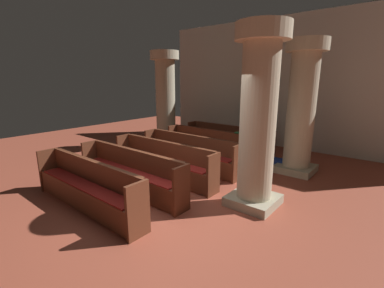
% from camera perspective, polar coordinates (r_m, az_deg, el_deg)
% --- Properties ---
extents(ground_plane, '(19.20, 19.20, 0.00)m').
position_cam_1_polar(ground_plane, '(5.39, -5.10, -13.06)').
color(ground_plane, '#9E4733').
extents(back_wall, '(10.00, 0.16, 4.50)m').
position_cam_1_polar(back_wall, '(10.08, 20.03, 11.98)').
color(back_wall, beige).
rests_on(back_wall, ground).
extents(pew_row_0, '(3.10, 0.47, 0.91)m').
position_cam_1_polar(pew_row_0, '(8.92, 7.73, 1.12)').
color(pew_row_0, brown).
rests_on(pew_row_0, ground).
extents(pew_row_1, '(3.10, 0.46, 0.91)m').
position_cam_1_polar(pew_row_1, '(8.10, 3.97, -0.09)').
color(pew_row_1, brown).
rests_on(pew_row_1, ground).
extents(pew_row_2, '(3.10, 0.46, 0.91)m').
position_cam_1_polar(pew_row_2, '(7.32, -0.62, -1.57)').
color(pew_row_2, brown).
rests_on(pew_row_2, ground).
extents(pew_row_3, '(3.10, 0.47, 0.91)m').
position_cam_1_polar(pew_row_3, '(6.61, -6.26, -3.37)').
color(pew_row_3, brown).
rests_on(pew_row_3, ground).
extents(pew_row_4, '(3.10, 0.46, 0.91)m').
position_cam_1_polar(pew_row_4, '(5.98, -13.21, -5.52)').
color(pew_row_4, brown).
rests_on(pew_row_4, ground).
extents(pew_row_5, '(3.10, 0.46, 0.91)m').
position_cam_1_polar(pew_row_5, '(5.47, -21.67, -8.01)').
color(pew_row_5, brown).
rests_on(pew_row_5, ground).
extents(pillar_aisle_side, '(1.00, 1.00, 3.37)m').
position_cam_1_polar(pillar_aisle_side, '(7.36, 22.36, 7.51)').
color(pillar_aisle_side, tan).
rests_on(pillar_aisle_side, ground).
extents(pillar_far_side, '(1.00, 1.00, 3.37)m').
position_cam_1_polar(pillar_far_side, '(9.75, -5.69, 9.77)').
color(pillar_far_side, tan).
rests_on(pillar_far_side, ground).
extents(pillar_aisle_rear, '(0.96, 0.96, 3.37)m').
position_cam_1_polar(pillar_aisle_rear, '(5.06, 13.95, 5.73)').
color(pillar_aisle_rear, tan).
rests_on(pillar_aisle_rear, ground).
extents(lectern, '(0.48, 0.45, 1.08)m').
position_cam_1_polar(lectern, '(9.76, 15.67, 1.60)').
color(lectern, brown).
rests_on(lectern, ground).
extents(hymn_book, '(0.16, 0.19, 0.03)m').
position_cam_1_polar(hymn_book, '(7.73, 9.89, 2.41)').
color(hymn_book, '#194723').
rests_on(hymn_book, pew_row_1).
extents(kneeler_box_blue, '(0.39, 0.30, 0.24)m').
position_cam_1_polar(kneeler_box_blue, '(7.90, 17.92, -3.92)').
color(kneeler_box_blue, navy).
rests_on(kneeler_box_blue, ground).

